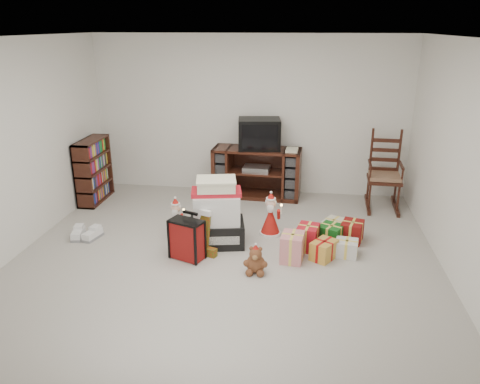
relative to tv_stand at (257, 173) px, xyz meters
name	(u,v)px	position (x,y,z in m)	size (l,w,h in m)	color
room	(224,158)	(-0.15, -2.22, 0.85)	(5.01, 5.01, 2.51)	beige
tv_stand	(257,173)	(0.00, 0.00, 0.00)	(1.41, 0.58, 0.79)	#411E12
bookshelf	(94,172)	(-2.49, -0.53, 0.08)	(0.27, 0.80, 0.98)	#3D1A10
rocking_chair	(383,180)	(1.93, -0.17, 0.02)	(0.53, 0.82, 1.21)	#3D1A10
gift_pile	(217,216)	(-0.32, -1.80, -0.03)	(0.75, 0.60, 0.84)	black
red_suitcase	(187,240)	(-0.59, -2.25, -0.15)	(0.42, 0.32, 0.57)	maroon
stocking	(202,231)	(-0.45, -2.07, -0.12)	(0.26, 0.11, 0.56)	#0C701B
teddy_bear	(256,261)	(0.24, -2.47, -0.26)	(0.21, 0.19, 0.31)	brown
santa_figurine	(270,218)	(0.33, -1.44, -0.17)	(0.29, 0.27, 0.59)	#A81712
mrs_claus_figurine	(176,222)	(-0.88, -1.68, -0.19)	(0.27, 0.25, 0.55)	#A81712
sneaker_pair	(85,234)	(-2.04, -1.88, -0.34)	(0.39, 0.33, 0.11)	white
gift_cluster	(325,238)	(1.03, -1.76, -0.26)	(0.80, 1.17, 0.27)	red
crt_television	(259,134)	(0.03, 0.00, 0.63)	(0.69, 0.54, 0.47)	black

